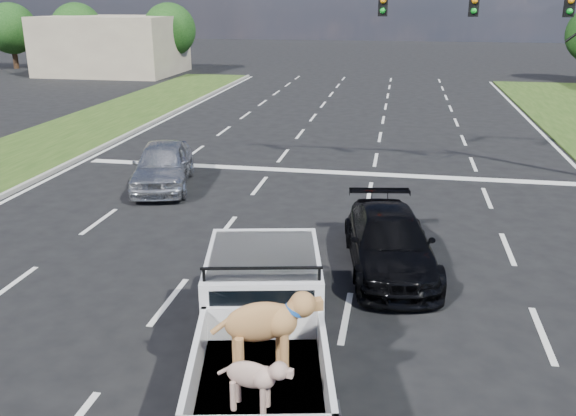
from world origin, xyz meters
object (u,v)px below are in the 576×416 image
traffic_signal (559,31)px  silver_sedan (163,165)px  black_coupe (390,242)px  pickup_truck (262,331)px

traffic_signal → silver_sedan: 12.96m
traffic_signal → black_coupe: size_ratio=2.09×
pickup_truck → black_coupe: pickup_truck is taller
silver_sedan → black_coupe: bearing=-49.0°
pickup_truck → silver_sedan: (-5.40, 9.71, -0.22)m
traffic_signal → pickup_truck: size_ratio=1.64×
pickup_truck → black_coupe: (1.79, 4.68, -0.31)m
pickup_truck → black_coupe: size_ratio=1.28×
pickup_truck → black_coupe: 5.02m
black_coupe → traffic_signal: bearing=50.6°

